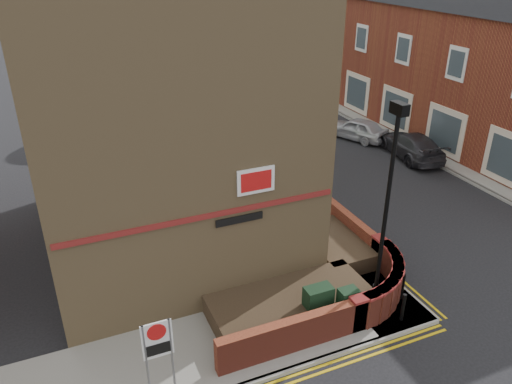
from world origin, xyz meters
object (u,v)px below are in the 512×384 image
Objects in this scene: lamppost at (386,213)px; zone_sign at (158,346)px; utility_cabinet_large at (318,305)px; silver_car_near at (259,139)px.

lamppost is 6.85m from zone_sign.
utility_cabinet_large is 0.55× the size of zone_sign.
zone_sign is 16.47m from silver_car_near.
silver_car_near is at bearing 58.37° from zone_sign.
lamppost reaches higher than utility_cabinet_large.
zone_sign is at bearing -122.20° from silver_car_near.
silver_car_near reaches higher than utility_cabinet_large.
lamppost is at bearing -99.22° from silver_car_near.
utility_cabinet_large is at bearing -107.13° from silver_car_near.
silver_car_near is (8.62, 14.00, -0.96)m from zone_sign.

